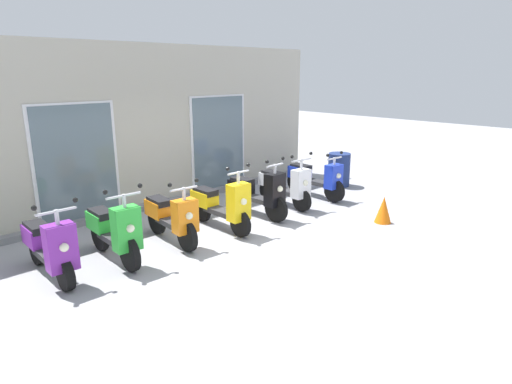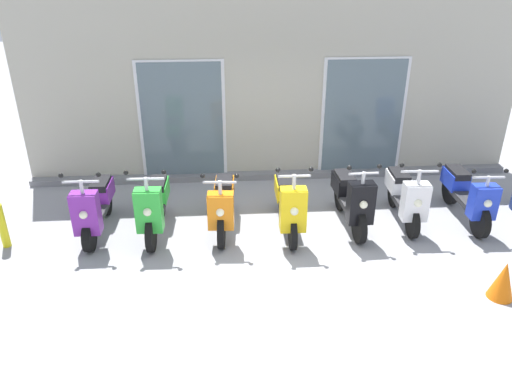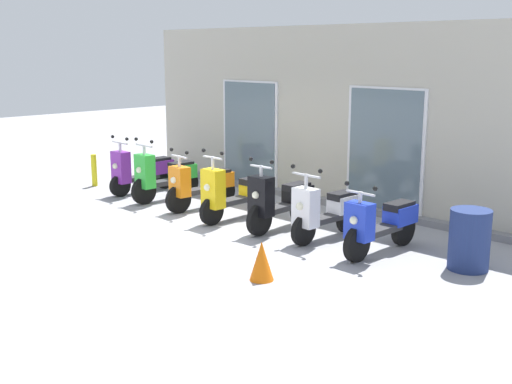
{
  "view_description": "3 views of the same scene",
  "coord_description": "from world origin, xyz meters",
  "px_view_note": "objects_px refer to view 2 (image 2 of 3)",
  "views": [
    {
      "loc": [
        -4.84,
        -5.27,
        2.85
      ],
      "look_at": [
        0.7,
        0.48,
        0.63
      ],
      "focal_mm": 30.75,
      "sensor_mm": 36.0,
      "label": 1
    },
    {
      "loc": [
        -0.98,
        -6.05,
        3.99
      ],
      "look_at": [
        -0.49,
        0.69,
        0.7
      ],
      "focal_mm": 34.6,
      "sensor_mm": 36.0,
      "label": 2
    },
    {
      "loc": [
        8.09,
        -6.95,
        2.93
      ],
      "look_at": [
        0.63,
        0.63,
        0.6
      ],
      "focal_mm": 45.61,
      "sensor_mm": 36.0,
      "label": 3
    }
  ],
  "objects_px": {
    "scooter_purple": "(95,206)",
    "traffic_cone": "(503,280)",
    "scooter_black": "(351,198)",
    "scooter_white": "(405,195)",
    "curb_bollard": "(2,226)",
    "scooter_blue": "(467,194)",
    "scooter_orange": "(223,204)",
    "scooter_yellow": "(289,203)",
    "scooter_green": "(154,205)"
  },
  "relations": [
    {
      "from": "scooter_white",
      "to": "scooter_black",
      "type": "bearing_deg",
      "value": -175.36
    },
    {
      "from": "scooter_purple",
      "to": "scooter_orange",
      "type": "relative_size",
      "value": 1.0
    },
    {
      "from": "scooter_orange",
      "to": "scooter_blue",
      "type": "xyz_separation_m",
      "value": [
        3.96,
        0.06,
        -0.01
      ]
    },
    {
      "from": "scooter_white",
      "to": "curb_bollard",
      "type": "bearing_deg",
      "value": -177.06
    },
    {
      "from": "scooter_green",
      "to": "traffic_cone",
      "type": "height_order",
      "value": "scooter_green"
    },
    {
      "from": "scooter_black",
      "to": "scooter_blue",
      "type": "bearing_deg",
      "value": 2.4
    },
    {
      "from": "traffic_cone",
      "to": "scooter_blue",
      "type": "bearing_deg",
      "value": 77.54
    },
    {
      "from": "scooter_yellow",
      "to": "curb_bollard",
      "type": "distance_m",
      "value": 4.29
    },
    {
      "from": "scooter_purple",
      "to": "scooter_yellow",
      "type": "xyz_separation_m",
      "value": [
        2.99,
        -0.16,
        0.03
      ]
    },
    {
      "from": "scooter_yellow",
      "to": "scooter_purple",
      "type": "bearing_deg",
      "value": 176.85
    },
    {
      "from": "scooter_white",
      "to": "traffic_cone",
      "type": "bearing_deg",
      "value": -74.11
    },
    {
      "from": "scooter_orange",
      "to": "curb_bollard",
      "type": "relative_size",
      "value": 2.24
    },
    {
      "from": "scooter_orange",
      "to": "scooter_yellow",
      "type": "bearing_deg",
      "value": -5.99
    },
    {
      "from": "scooter_orange",
      "to": "scooter_yellow",
      "type": "relative_size",
      "value": 0.97
    },
    {
      "from": "scooter_purple",
      "to": "scooter_blue",
      "type": "distance_m",
      "value": 5.93
    },
    {
      "from": "scooter_black",
      "to": "traffic_cone",
      "type": "height_order",
      "value": "scooter_black"
    },
    {
      "from": "scooter_purple",
      "to": "traffic_cone",
      "type": "bearing_deg",
      "value": -20.45
    },
    {
      "from": "scooter_black",
      "to": "curb_bollard",
      "type": "bearing_deg",
      "value": -177.35
    },
    {
      "from": "scooter_green",
      "to": "scooter_blue",
      "type": "bearing_deg",
      "value": 1.22
    },
    {
      "from": "scooter_white",
      "to": "traffic_cone",
      "type": "height_order",
      "value": "scooter_white"
    },
    {
      "from": "scooter_blue",
      "to": "scooter_orange",
      "type": "bearing_deg",
      "value": -179.11
    },
    {
      "from": "scooter_green",
      "to": "scooter_yellow",
      "type": "xyz_separation_m",
      "value": [
        2.07,
        -0.06,
        -0.01
      ]
    },
    {
      "from": "scooter_white",
      "to": "scooter_blue",
      "type": "relative_size",
      "value": 0.91
    },
    {
      "from": "scooter_green",
      "to": "scooter_white",
      "type": "xyz_separation_m",
      "value": [
        3.98,
        0.1,
        -0.02
      ]
    },
    {
      "from": "scooter_white",
      "to": "scooter_yellow",
      "type": "bearing_deg",
      "value": -175.2
    },
    {
      "from": "scooter_green",
      "to": "curb_bollard",
      "type": "xyz_separation_m",
      "value": [
        -2.22,
        -0.22,
        -0.15
      ]
    },
    {
      "from": "scooter_white",
      "to": "scooter_green",
      "type": "bearing_deg",
      "value": -178.58
    },
    {
      "from": "scooter_yellow",
      "to": "scooter_black",
      "type": "relative_size",
      "value": 1.01
    },
    {
      "from": "scooter_yellow",
      "to": "scooter_black",
      "type": "bearing_deg",
      "value": 4.94
    },
    {
      "from": "scooter_black",
      "to": "scooter_blue",
      "type": "height_order",
      "value": "scooter_black"
    },
    {
      "from": "scooter_white",
      "to": "scooter_blue",
      "type": "xyz_separation_m",
      "value": [
        1.03,
        0.01,
        -0.02
      ]
    },
    {
      "from": "scooter_purple",
      "to": "scooter_yellow",
      "type": "height_order",
      "value": "scooter_yellow"
    },
    {
      "from": "scooter_orange",
      "to": "curb_bollard",
      "type": "xyz_separation_m",
      "value": [
        -3.27,
        -0.26,
        -0.11
      ]
    },
    {
      "from": "scooter_yellow",
      "to": "traffic_cone",
      "type": "bearing_deg",
      "value": -37.04
    },
    {
      "from": "scooter_black",
      "to": "scooter_white",
      "type": "xyz_separation_m",
      "value": [
        0.9,
        0.07,
        -0.01
      ]
    },
    {
      "from": "scooter_purple",
      "to": "curb_bollard",
      "type": "xyz_separation_m",
      "value": [
        -1.3,
        -0.32,
        -0.11
      ]
    },
    {
      "from": "scooter_green",
      "to": "traffic_cone",
      "type": "xyz_separation_m",
      "value": [
        4.56,
        -1.94,
        -0.24
      ]
    },
    {
      "from": "scooter_green",
      "to": "scooter_orange",
      "type": "relative_size",
      "value": 1.01
    },
    {
      "from": "scooter_green",
      "to": "curb_bollard",
      "type": "bearing_deg",
      "value": -174.34
    },
    {
      "from": "scooter_purple",
      "to": "scooter_yellow",
      "type": "distance_m",
      "value": 3.0
    },
    {
      "from": "curb_bollard",
      "to": "traffic_cone",
      "type": "distance_m",
      "value": 6.99
    },
    {
      "from": "scooter_green",
      "to": "scooter_purple",
      "type": "bearing_deg",
      "value": 173.62
    },
    {
      "from": "scooter_purple",
      "to": "scooter_white",
      "type": "distance_m",
      "value": 4.9
    },
    {
      "from": "scooter_blue",
      "to": "traffic_cone",
      "type": "distance_m",
      "value": 2.11
    },
    {
      "from": "scooter_yellow",
      "to": "scooter_blue",
      "type": "bearing_deg",
      "value": 3.27
    },
    {
      "from": "curb_bollard",
      "to": "scooter_orange",
      "type": "bearing_deg",
      "value": 4.63
    },
    {
      "from": "scooter_orange",
      "to": "scooter_yellow",
      "type": "height_order",
      "value": "scooter_yellow"
    },
    {
      "from": "scooter_green",
      "to": "scooter_white",
      "type": "relative_size",
      "value": 1.04
    },
    {
      "from": "scooter_white",
      "to": "curb_bollard",
      "type": "relative_size",
      "value": 2.17
    },
    {
      "from": "scooter_white",
      "to": "curb_bollard",
      "type": "distance_m",
      "value": 6.21
    }
  ]
}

